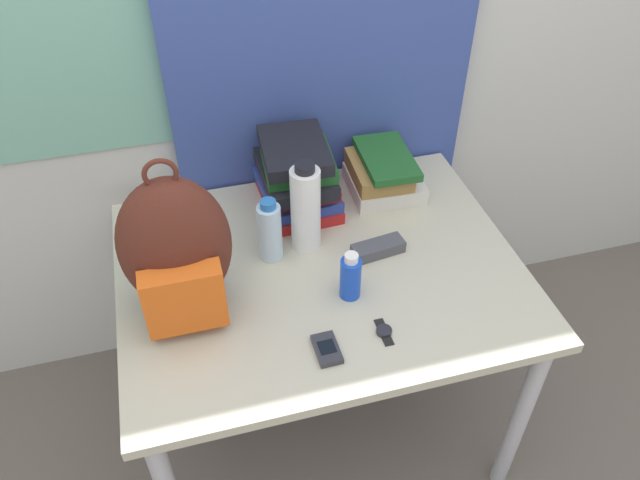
{
  "coord_description": "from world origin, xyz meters",
  "views": [
    {
      "loc": [
        -0.33,
        -0.76,
        1.94
      ],
      "look_at": [
        0.0,
        0.44,
        0.83
      ],
      "focal_mm": 35.0,
      "sensor_mm": 36.0,
      "label": 1
    }
  ],
  "objects_px": {
    "sunscreen_bottle": "(350,277)",
    "sunglasses_case": "(378,248)",
    "book_stack_center": "(383,174)",
    "backpack": "(176,251)",
    "book_stack_left": "(297,177)",
    "wristwatch": "(384,331)",
    "sports_bottle": "(306,208)",
    "water_bottle": "(270,231)",
    "cell_phone": "(327,349)"
  },
  "relations": [
    {
      "from": "water_bottle",
      "to": "sunscreen_bottle",
      "type": "xyz_separation_m",
      "value": [
        0.17,
        -0.2,
        -0.03
      ]
    },
    {
      "from": "book_stack_left",
      "to": "cell_phone",
      "type": "relative_size",
      "value": 3.11
    },
    {
      "from": "sunscreen_bottle",
      "to": "sunglasses_case",
      "type": "distance_m",
      "value": 0.19
    },
    {
      "from": "book_stack_center",
      "to": "sunscreen_bottle",
      "type": "height_order",
      "value": "sunscreen_bottle"
    },
    {
      "from": "sports_bottle",
      "to": "sunglasses_case",
      "type": "height_order",
      "value": "sports_bottle"
    },
    {
      "from": "backpack",
      "to": "sunglasses_case",
      "type": "height_order",
      "value": "backpack"
    },
    {
      "from": "book_stack_center",
      "to": "wristwatch",
      "type": "distance_m",
      "value": 0.6
    },
    {
      "from": "book_stack_center",
      "to": "book_stack_left",
      "type": "bearing_deg",
      "value": -178.84
    },
    {
      "from": "book_stack_left",
      "to": "cell_phone",
      "type": "xyz_separation_m",
      "value": [
        -0.07,
        -0.57,
        -0.1
      ]
    },
    {
      "from": "book_stack_center",
      "to": "sunscreen_bottle",
      "type": "bearing_deg",
      "value": -119.68
    },
    {
      "from": "sunscreen_bottle",
      "to": "cell_phone",
      "type": "height_order",
      "value": "sunscreen_bottle"
    },
    {
      "from": "sunscreen_bottle",
      "to": "sunglasses_case",
      "type": "relative_size",
      "value": 0.92
    },
    {
      "from": "wristwatch",
      "to": "sports_bottle",
      "type": "bearing_deg",
      "value": 105.92
    },
    {
      "from": "water_bottle",
      "to": "cell_phone",
      "type": "distance_m",
      "value": 0.38
    },
    {
      "from": "cell_phone",
      "to": "wristwatch",
      "type": "relative_size",
      "value": 1.11
    },
    {
      "from": "sports_bottle",
      "to": "cell_phone",
      "type": "relative_size",
      "value": 2.93
    },
    {
      "from": "water_bottle",
      "to": "wristwatch",
      "type": "height_order",
      "value": "water_bottle"
    },
    {
      "from": "book_stack_left",
      "to": "sunglasses_case",
      "type": "relative_size",
      "value": 1.91
    },
    {
      "from": "sunscreen_bottle",
      "to": "wristwatch",
      "type": "relative_size",
      "value": 1.65
    },
    {
      "from": "sunscreen_bottle",
      "to": "book_stack_center",
      "type": "bearing_deg",
      "value": 60.32
    },
    {
      "from": "backpack",
      "to": "cell_phone",
      "type": "height_order",
      "value": "backpack"
    },
    {
      "from": "sunscreen_bottle",
      "to": "cell_phone",
      "type": "distance_m",
      "value": 0.21
    },
    {
      "from": "backpack",
      "to": "book_stack_left",
      "type": "distance_m",
      "value": 0.51
    },
    {
      "from": "sunglasses_case",
      "to": "wristwatch",
      "type": "height_order",
      "value": "sunglasses_case"
    },
    {
      "from": "book_stack_center",
      "to": "sunscreen_bottle",
      "type": "xyz_separation_m",
      "value": [
        -0.24,
        -0.41,
        0.0
      ]
    },
    {
      "from": "sunscreen_bottle",
      "to": "water_bottle",
      "type": "bearing_deg",
      "value": 129.87
    },
    {
      "from": "water_bottle",
      "to": "sunglasses_case",
      "type": "relative_size",
      "value": 1.26
    },
    {
      "from": "book_stack_left",
      "to": "cell_phone",
      "type": "distance_m",
      "value": 0.59
    },
    {
      "from": "water_bottle",
      "to": "backpack",
      "type": "bearing_deg",
      "value": -153.96
    },
    {
      "from": "cell_phone",
      "to": "wristwatch",
      "type": "height_order",
      "value": "cell_phone"
    },
    {
      "from": "book_stack_center",
      "to": "sunscreen_bottle",
      "type": "distance_m",
      "value": 0.48
    },
    {
      "from": "water_bottle",
      "to": "sunscreen_bottle",
      "type": "height_order",
      "value": "water_bottle"
    },
    {
      "from": "sunscreen_bottle",
      "to": "cell_phone",
      "type": "bearing_deg",
      "value": -123.51
    },
    {
      "from": "water_bottle",
      "to": "sunglasses_case",
      "type": "bearing_deg",
      "value": -13.21
    },
    {
      "from": "book_stack_left",
      "to": "sunglasses_case",
      "type": "distance_m",
      "value": 0.33
    },
    {
      "from": "book_stack_center",
      "to": "water_bottle",
      "type": "xyz_separation_m",
      "value": [
        -0.4,
        -0.21,
        0.03
      ]
    },
    {
      "from": "backpack",
      "to": "sports_bottle",
      "type": "bearing_deg",
      "value": 21.76
    },
    {
      "from": "backpack",
      "to": "book_stack_left",
      "type": "bearing_deg",
      "value": 40.84
    },
    {
      "from": "backpack",
      "to": "water_bottle",
      "type": "height_order",
      "value": "backpack"
    },
    {
      "from": "water_bottle",
      "to": "sports_bottle",
      "type": "height_order",
      "value": "sports_bottle"
    },
    {
      "from": "sports_bottle",
      "to": "wristwatch",
      "type": "distance_m",
      "value": 0.41
    },
    {
      "from": "backpack",
      "to": "sunscreen_bottle",
      "type": "xyz_separation_m",
      "value": [
        0.42,
        -0.08,
        -0.12
      ]
    },
    {
      "from": "backpack",
      "to": "cell_phone",
      "type": "bearing_deg",
      "value": -38.38
    },
    {
      "from": "book_stack_left",
      "to": "wristwatch",
      "type": "distance_m",
      "value": 0.57
    },
    {
      "from": "water_bottle",
      "to": "cell_phone",
      "type": "height_order",
      "value": "water_bottle"
    },
    {
      "from": "sunscreen_bottle",
      "to": "wristwatch",
      "type": "height_order",
      "value": "sunscreen_bottle"
    },
    {
      "from": "sunscreen_bottle",
      "to": "wristwatch",
      "type": "distance_m",
      "value": 0.17
    },
    {
      "from": "backpack",
      "to": "cell_phone",
      "type": "relative_size",
      "value": 4.68
    },
    {
      "from": "sports_bottle",
      "to": "book_stack_center",
      "type": "bearing_deg",
      "value": 32.61
    },
    {
      "from": "sunglasses_case",
      "to": "wristwatch",
      "type": "xyz_separation_m",
      "value": [
        -0.08,
        -0.28,
        -0.01
      ]
    }
  ]
}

